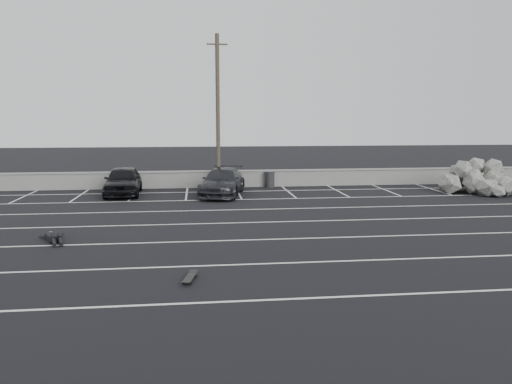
{
  "coord_description": "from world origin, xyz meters",
  "views": [
    {
      "loc": [
        -1.33,
        -17.37,
        4.34
      ],
      "look_at": [
        1.29,
        4.96,
        1.0
      ],
      "focal_mm": 35.0,
      "sensor_mm": 36.0,
      "label": 1
    }
  ],
  "objects": [
    {
      "name": "utility_pole",
      "position": [
        -0.07,
        13.2,
        4.71
      ],
      "size": [
        1.24,
        0.25,
        9.29
      ],
      "color": "#4C4238",
      "rests_on": "ground"
    },
    {
      "name": "ground",
      "position": [
        0.0,
        0.0,
        0.0
      ],
      "size": [
        120.0,
        120.0,
        0.0
      ],
      "primitive_type": "plane",
      "color": "black",
      "rests_on": "ground"
    },
    {
      "name": "car_left",
      "position": [
        -5.57,
        11.49,
        0.81
      ],
      "size": [
        2.14,
        4.85,
        1.62
      ],
      "primitive_type": "imported",
      "rotation": [
        0.0,
        0.0,
        0.05
      ],
      "color": "black",
      "rests_on": "ground"
    },
    {
      "name": "riprap_pile",
      "position": [
        15.39,
        9.54,
        0.57
      ],
      "size": [
        5.33,
        4.3,
        1.36
      ],
      "color": "gray",
      "rests_on": "ground"
    },
    {
      "name": "stall_lines",
      "position": [
        -0.08,
        4.41,
        0.0
      ],
      "size": [
        36.0,
        20.05,
        0.01
      ],
      "color": "silver",
      "rests_on": "ground"
    },
    {
      "name": "skateboard",
      "position": [
        -1.6,
        -4.32,
        0.08
      ],
      "size": [
        0.4,
        0.91,
        0.11
      ],
      "rotation": [
        0.0,
        0.0,
        -0.21
      ],
      "color": "black",
      "rests_on": "ground"
    },
    {
      "name": "seawall",
      "position": [
        0.0,
        14.0,
        0.55
      ],
      "size": [
        50.0,
        0.45,
        1.06
      ],
      "color": "gray",
      "rests_on": "ground"
    },
    {
      "name": "trash_bin",
      "position": [
        3.18,
        13.57,
        0.5
      ],
      "size": [
        0.8,
        0.8,
        0.99
      ],
      "rotation": [
        0.0,
        0.0,
        0.27
      ],
      "color": "#29282B",
      "rests_on": "ground"
    },
    {
      "name": "person",
      "position": [
        -6.54,
        0.81,
        0.23
      ],
      "size": [
        2.54,
        2.91,
        0.45
      ],
      "primitive_type": null,
      "rotation": [
        0.0,
        0.0,
        0.41
      ],
      "color": "black",
      "rests_on": "ground"
    },
    {
      "name": "car_right",
      "position": [
        0.05,
        10.68,
        0.75
      ],
      "size": [
        3.17,
        5.51,
        1.5
      ],
      "primitive_type": "imported",
      "rotation": [
        0.0,
        0.0,
        -0.22
      ],
      "color": "black",
      "rests_on": "ground"
    }
  ]
}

